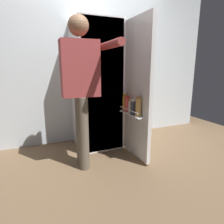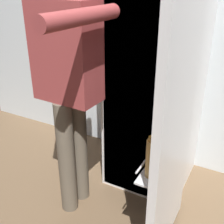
% 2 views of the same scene
% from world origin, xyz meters
% --- Properties ---
extents(ground_plane, '(5.39, 5.39, 0.00)m').
position_xyz_m(ground_plane, '(0.00, 0.00, 0.00)').
color(ground_plane, brown).
extents(kitchen_wall, '(4.40, 0.10, 2.58)m').
position_xyz_m(kitchen_wall, '(0.00, 0.92, 1.29)').
color(kitchen_wall, silver).
rests_on(kitchen_wall, ground_plane).
extents(refrigerator, '(0.67, 1.24, 1.81)m').
position_xyz_m(refrigerator, '(0.02, 0.51, 0.91)').
color(refrigerator, white).
rests_on(refrigerator, ground_plane).
extents(person, '(0.54, 0.75, 1.72)m').
position_xyz_m(person, '(-0.37, -0.03, 1.04)').
color(person, '#665B4C').
rests_on(person, ground_plane).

